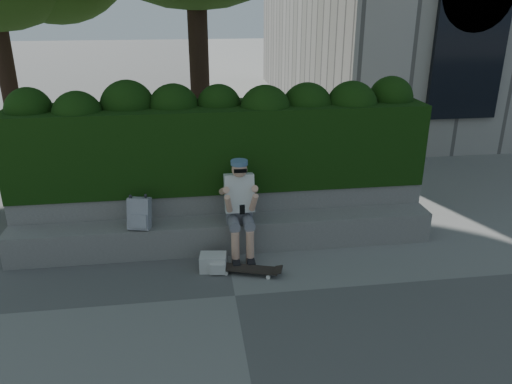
{
  "coord_description": "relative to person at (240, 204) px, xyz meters",
  "views": [
    {
      "loc": [
        -0.48,
        -5.18,
        3.4
      ],
      "look_at": [
        0.4,
        1.0,
        0.95
      ],
      "focal_mm": 35.0,
      "sensor_mm": 36.0,
      "label": 1
    }
  ],
  "objects": [
    {
      "name": "ground",
      "position": [
        -0.19,
        -1.07,
        -0.75
      ],
      "size": [
        80.0,
        80.0,
        0.0
      ],
      "primitive_type": "plane",
      "color": "slate",
      "rests_on": "ground"
    },
    {
      "name": "bench_ledge",
      "position": [
        -0.19,
        0.18,
        -0.53
      ],
      "size": [
        6.0,
        0.45,
        0.45
      ],
      "primitive_type": "cube",
      "color": "gray",
      "rests_on": "ground"
    },
    {
      "name": "planter_wall",
      "position": [
        -0.19,
        0.66,
        -0.38
      ],
      "size": [
        6.0,
        0.5,
        0.75
      ],
      "primitive_type": "cube",
      "color": "gray",
      "rests_on": "ground"
    },
    {
      "name": "hedge",
      "position": [
        -0.19,
        0.88,
        0.6
      ],
      "size": [
        6.0,
        1.0,
        1.2
      ],
      "primitive_type": "cube",
      "color": "black",
      "rests_on": "planter_wall"
    },
    {
      "name": "person",
      "position": [
        0.0,
        0.0,
        0.0
      ],
      "size": [
        0.4,
        0.76,
        1.38
      ],
      "color": "slate",
      "rests_on": "ground"
    },
    {
      "name": "skateboard",
      "position": [
        0.04,
        -0.57,
        -0.68
      ],
      "size": [
        0.82,
        0.44,
        0.08
      ],
      "rotation": [
        0.0,
        0.0,
        -0.31
      ],
      "color": "black",
      "rests_on": "ground"
    },
    {
      "name": "backpack_plaid",
      "position": [
        -1.36,
        0.08,
        -0.09
      ],
      "size": [
        0.33,
        0.23,
        0.43
      ],
      "primitive_type": "cube",
      "rotation": [
        0.0,
        0.0,
        -0.25
      ],
      "color": "silver",
      "rests_on": "bench_ledge"
    },
    {
      "name": "backpack_ground",
      "position": [
        -0.41,
        -0.41,
        -0.64
      ],
      "size": [
        0.38,
        0.29,
        0.22
      ],
      "primitive_type": "cube",
      "rotation": [
        0.0,
        0.0,
        -0.14
      ],
      "color": "beige",
      "rests_on": "ground"
    }
  ]
}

